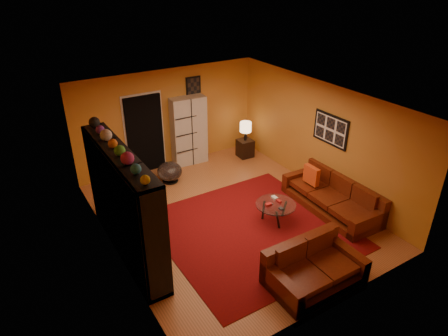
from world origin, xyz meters
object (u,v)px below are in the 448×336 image
entertainment_unit (124,204)px  tv (126,204)px  side_table (245,148)px  loveseat (312,267)px  storage_cabinet (189,131)px  sofa (334,197)px  bowl_chair (170,172)px  coffee_table (276,206)px  table_lamp (246,127)px

entertainment_unit → tv: size_ratio=2.98×
tv → side_table: bearing=-61.9°
tv → side_table: tv is taller
loveseat → storage_cabinet: bearing=-3.4°
storage_cabinet → tv: bearing=-130.6°
sofa → side_table: bearing=95.1°
bowl_chair → loveseat: bearing=-82.4°
entertainment_unit → coffee_table: bearing=-13.1°
entertainment_unit → sofa: size_ratio=1.27×
entertainment_unit → loveseat: bearing=-45.0°
entertainment_unit → coffee_table: 3.13m
tv → table_lamp: 4.76m
sofa → coffee_table: sofa is taller
entertainment_unit → side_table: (4.25, 2.30, -0.80)m
tv → storage_cabinet: storage_cabinet is taller
tv → loveseat: tv is taller
sofa → tv: bearing=169.0°
tv → sofa: 4.54m
tv → bowl_chair: size_ratio=1.62×
sofa → storage_cabinet: 4.17m
coffee_table → bowl_chair: bowl_chair is taller
sofa → storage_cabinet: (-1.67, 3.76, 0.64)m
coffee_table → storage_cabinet: bearing=93.8°
coffee_table → entertainment_unit: bearing=166.9°
entertainment_unit → table_lamp: entertainment_unit is taller
bowl_chair → sofa: bearing=-49.4°
storage_cabinet → side_table: storage_cabinet is taller
loveseat → coffee_table: bearing=-17.9°
side_table → bowl_chair: bearing=-174.7°
loveseat → storage_cabinet: 5.26m
coffee_table → bowl_chair: bearing=112.8°
entertainment_unit → bowl_chair: 2.86m
loveseat → bowl_chair: size_ratio=2.63×
entertainment_unit → side_table: bearing=28.5°
side_table → loveseat: bearing=-111.3°
tv → storage_cabinet: 3.84m
loveseat → storage_cabinet: storage_cabinet is taller
tv → bowl_chair: tv is taller
storage_cabinet → bowl_chair: (-0.93, -0.72, -0.65)m
entertainment_unit → table_lamp: 4.84m
tv → coffee_table: 3.09m
entertainment_unit → sofa: 4.58m
coffee_table → bowl_chair: 3.01m
storage_cabinet → side_table: bearing=-14.4°
sofa → coffee_table: (-1.44, 0.27, 0.10)m
table_lamp → loveseat: bearing=-111.3°
entertainment_unit → bowl_chair: (1.81, 2.08, -0.77)m
storage_cabinet → side_table: (1.50, -0.50, -0.68)m
loveseat → coffee_table: 1.81m
tv → table_lamp: size_ratio=1.90×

